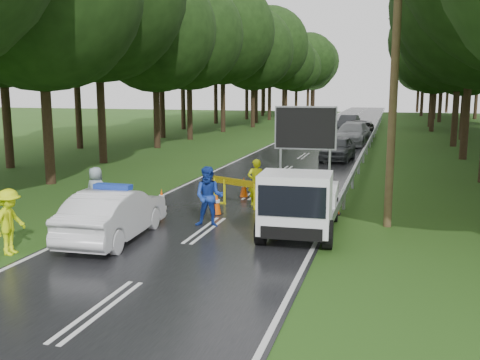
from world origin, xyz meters
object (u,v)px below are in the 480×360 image
(civilian, at_px, (209,197))
(work_truck, at_px, (300,201))
(officer, at_px, (256,182))
(queue_car_second, at_px, (352,134))
(queue_car_third, at_px, (358,129))
(queue_car_fourth, at_px, (348,123))
(police_sedan, at_px, (114,215))
(queue_car_first, at_px, (338,148))
(barrier, at_px, (239,186))

(civilian, bearing_deg, work_truck, -9.66)
(officer, height_order, queue_car_second, officer)
(queue_car_third, bearing_deg, civilian, -93.44)
(officer, xyz_separation_m, queue_car_second, (1.76, 21.65, -0.03))
(work_truck, height_order, queue_car_fourth, work_truck)
(queue_car_second, bearing_deg, work_truck, -82.87)
(officer, distance_m, queue_car_third, 27.71)
(officer, bearing_deg, civilian, 58.70)
(police_sedan, relative_size, queue_car_fourth, 0.97)
(police_sedan, distance_m, queue_car_second, 27.37)
(queue_car_first, relative_size, queue_car_second, 0.72)
(work_truck, xyz_separation_m, queue_car_second, (-0.40, 25.02, -0.16))
(civilian, height_order, queue_car_third, civilian)
(queue_car_fourth, bearing_deg, police_sedan, -89.24)
(work_truck, bearing_deg, queue_car_first, 88.76)
(barrier, bearing_deg, police_sedan, -89.82)
(queue_car_second, distance_m, queue_car_fourth, 13.55)
(queue_car_third, bearing_deg, queue_car_second, -89.45)
(officer, bearing_deg, queue_car_third, -113.99)
(officer, distance_m, civilian, 3.33)
(officer, xyz_separation_m, queue_car_third, (1.82, 27.65, -0.13))
(police_sedan, xyz_separation_m, barrier, (2.23, 4.85, 0.05))
(queue_car_first, height_order, queue_car_fourth, queue_car_fourth)
(queue_car_second, bearing_deg, barrier, -89.57)
(work_truck, height_order, queue_car_first, work_truck)
(police_sedan, height_order, officer, officer)
(barrier, height_order, officer, officer)
(police_sedan, distance_m, work_truck, 5.26)
(police_sedan, bearing_deg, barrier, -118.50)
(queue_car_third, xyz_separation_m, queue_car_fourth, (-1.42, 7.48, 0.03))
(officer, relative_size, queue_car_fourth, 0.37)
(barrier, bearing_deg, queue_car_first, 106.12)
(queue_car_first, bearing_deg, barrier, -93.81)
(queue_car_first, xyz_separation_m, queue_car_second, (0.16, 8.61, 0.12))
(civilian, xyz_separation_m, queue_car_first, (2.24, 16.31, -0.23))
(work_truck, xyz_separation_m, queue_car_third, (-0.34, 31.02, -0.26))
(barrier, bearing_deg, officer, 71.08)
(barrier, distance_m, civilian, 2.77)
(queue_car_fourth, bearing_deg, officer, -85.50)
(barrier, relative_size, civilian, 1.21)
(police_sedan, relative_size, work_truck, 0.96)
(police_sedan, distance_m, officer, 6.00)
(queue_car_second, bearing_deg, civilian, -89.28)
(queue_car_third, bearing_deg, queue_car_fourth, 101.89)
(queue_car_fourth, bearing_deg, queue_car_first, -81.73)
(barrier, distance_m, queue_car_third, 28.25)
(work_truck, bearing_deg, queue_car_second, 87.72)
(police_sedan, height_order, civilian, civilian)
(queue_car_third, bearing_deg, police_sedan, -96.71)
(officer, distance_m, queue_car_second, 21.72)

